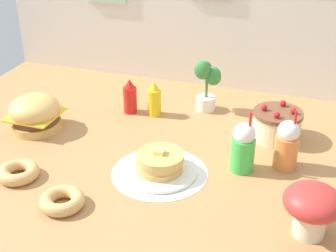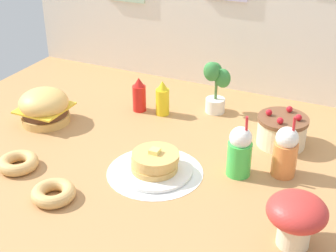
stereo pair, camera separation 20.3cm
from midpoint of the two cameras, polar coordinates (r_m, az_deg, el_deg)
ground_plane at (r=2.04m, az=-4.96°, el=-4.37°), size 2.34×1.74×0.02m
doily_mat at (r=1.95m, az=-3.98°, el=-5.64°), size 0.39×0.39×0.00m
burger at (r=2.35m, az=-17.92°, el=1.38°), size 0.24×0.24×0.17m
pancake_stack at (r=1.93m, az=-4.02°, el=-4.66°), size 0.30×0.30×0.11m
layer_cake at (r=2.20m, az=10.25°, el=0.10°), size 0.22×0.22×0.16m
ketchup_bottle at (r=2.41m, az=-6.95°, el=3.38°), size 0.07×0.07×0.18m
mustard_bottle at (r=2.37m, az=-4.10°, el=3.10°), size 0.07×0.07×0.18m
cream_soda_cup at (r=1.93m, az=5.94°, el=-2.61°), size 0.10×0.10×0.27m
orange_float_cup at (r=1.97m, az=11.08°, el=-2.31°), size 0.10×0.10×0.27m
donut_pink_glaze at (r=2.03m, az=-20.14°, el=-5.22°), size 0.17×0.17×0.05m
donut_chocolate at (r=1.82m, az=-15.63°, el=-8.60°), size 0.17×0.17×0.05m
potted_plant at (r=2.40m, az=2.15°, el=5.05°), size 0.13×0.10×0.27m
mushroom_stool at (r=1.63m, az=13.33°, el=-9.35°), size 0.20×0.20×0.19m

